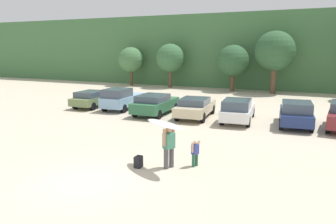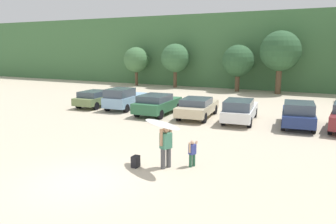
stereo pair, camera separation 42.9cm
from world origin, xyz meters
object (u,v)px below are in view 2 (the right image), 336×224
Objects in this scene: parked_car_champagne at (197,107)px; backpack_dropped at (136,162)px; parked_car_white at (240,110)px; person_child at (192,152)px; parked_car_olive_green at (97,98)px; parked_car_forest_green at (157,104)px; parked_car_navy at (298,114)px; person_adult at (166,145)px; surfboard_white at (162,124)px; parked_car_sky_blue at (124,98)px.

backpack_dropped is (1.21, -9.84, -0.50)m from parked_car_champagne.
parked_car_white is 8.73m from person_child.
parked_car_olive_green is 5.89m from parked_car_forest_green.
backpack_dropped is at bearing -158.74° from parked_car_forest_green.
parked_car_forest_green is at bearing 85.99° from parked_car_navy.
person_adult is 1.38m from backpack_dropped.
backpack_dropped is at bearing 50.62° from person_child.
parked_car_forest_green is 4.13× the size of person_child.
surfboard_white is (-4.09, -9.58, 0.98)m from parked_car_navy.
surfboard_white is (5.10, -9.26, 1.00)m from parked_car_forest_green.
parked_car_forest_green is at bearing -37.24° from person_adult.
parked_car_forest_green is 5.78m from parked_car_white.
parked_car_forest_green is 10.49m from person_adult.
parked_car_sky_blue reaches higher than parked_car_white.
parked_car_olive_green reaches higher than backpack_dropped.
parked_car_olive_green is 0.94× the size of parked_car_champagne.
backpack_dropped is (-1.10, -0.45, -0.71)m from person_adult.
parked_car_navy is 9.39m from person_child.
parked_car_olive_green is at bearing -11.80° from surfboard_white.
parked_car_sky_blue is 2.48× the size of person_adult.
parked_car_forest_green is at bearing -105.47° from parked_car_sky_blue.
person_adult is at bearing -143.05° from parked_car_sky_blue.
backpack_dropped is (9.94, -10.33, -0.46)m from parked_car_olive_green.
person_adult is (11.04, -9.88, 0.24)m from parked_car_olive_green.
parked_car_white is 9.91m from backpack_dropped.
parked_car_olive_green is 9.90× the size of backpack_dropped.
person_child is (-3.13, -8.85, -0.19)m from parked_car_navy.
parked_car_white is (5.78, 0.19, -0.00)m from parked_car_forest_green.
person_child is (0.29, -8.72, -0.17)m from parked_car_white.
parked_car_sky_blue reaches higher than parked_car_olive_green.
parked_car_olive_green is at bearing -18.80° from person_adult.
parked_car_navy is at bearing -89.92° from person_adult.
person_child is at bearing -112.33° from surfboard_white.
parked_car_navy is at bearing -95.07° from parked_car_champagne.
parked_car_olive_green is 15.04m from parked_car_navy.
parked_car_champagne is at bearing -86.35° from parked_car_forest_green.
parked_car_sky_blue is 3.85× the size of person_child.
person_adult is 0.85m from surfboard_white.
parked_car_sky_blue is 12.97m from surfboard_white.
surfboard_white reaches higher than parked_car_sky_blue.
surfboard_white reaches higher than parked_car_olive_green.
parked_car_champagne is 2.88m from parked_car_white.
parked_car_forest_green is at bearing -31.55° from person_child.
parked_car_navy is (12.39, -0.34, -0.06)m from parked_car_sky_blue.
person_adult is (2.31, -9.39, 0.21)m from parked_car_champagne.
parked_car_champagne is 9.85m from surfboard_white.
person_child is 0.47× the size of surfboard_white.
parked_car_sky_blue is 12.58m from backpack_dropped.
parked_car_navy is 11.13m from backpack_dropped.
parked_car_navy reaches higher than person_child.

